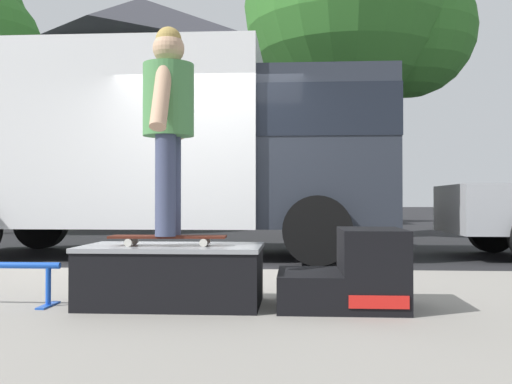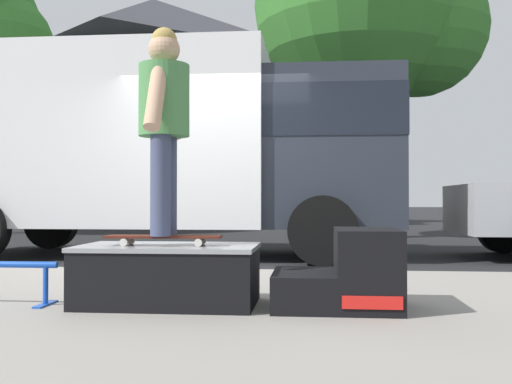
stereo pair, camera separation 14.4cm
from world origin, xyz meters
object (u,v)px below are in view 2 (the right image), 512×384
(box_truck, at_px, (168,144))
(street_tree_main, at_px, (371,10))
(skateboard, at_px, (164,237))
(skater_kid, at_px, (164,113))
(skate_box, at_px, (168,273))
(kicker_ramp, at_px, (347,275))

(box_truck, height_order, street_tree_main, street_tree_main)
(skateboard, distance_m, skater_kid, 0.84)
(skateboard, height_order, skater_kid, skater_kid)
(skater_kid, height_order, street_tree_main, street_tree_main)
(skateboard, relative_size, skater_kid, 0.56)
(skate_box, xyz_separation_m, skateboard, (-0.02, -0.05, 0.25))
(kicker_ramp, relative_size, skateboard, 1.06)
(skate_box, xyz_separation_m, kicker_ramp, (1.21, -0.00, -0.00))
(box_truck, distance_m, street_tree_main, 6.54)
(box_truck, xyz_separation_m, street_tree_main, (3.50, 4.40, 3.35))
(kicker_ramp, relative_size, street_tree_main, 0.11)
(skateboard, height_order, street_tree_main, street_tree_main)
(kicker_ramp, distance_m, skater_kid, 1.65)
(skate_box, relative_size, skateboard, 1.54)
(skateboard, distance_m, box_truck, 5.15)
(skate_box, relative_size, box_truck, 0.18)
(kicker_ramp, height_order, box_truck, box_truck)
(skateboard, relative_size, street_tree_main, 0.10)
(kicker_ramp, bearing_deg, skateboard, -177.90)
(skateboard, bearing_deg, kicker_ramp, 2.10)
(box_truck, bearing_deg, skateboard, -76.34)
(skate_box, height_order, street_tree_main, street_tree_main)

